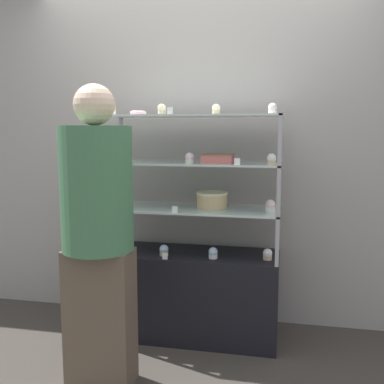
# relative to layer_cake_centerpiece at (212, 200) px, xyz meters

# --- Properties ---
(ground_plane) EXTENTS (20.00, 20.00, 0.00)m
(ground_plane) POSITION_rel_layer_cake_centerpiece_xyz_m (-0.13, -0.04, -0.98)
(ground_plane) COLOR #38332D
(back_wall) EXTENTS (8.00, 0.05, 2.60)m
(back_wall) POSITION_rel_layer_cake_centerpiece_xyz_m (-0.13, 0.33, 0.32)
(back_wall) COLOR gray
(back_wall) RESTS_ON ground_plane
(display_base) EXTENTS (1.20, 0.45, 0.61)m
(display_base) POSITION_rel_layer_cake_centerpiece_xyz_m (-0.13, -0.04, -0.68)
(display_base) COLOR black
(display_base) RESTS_ON ground_plane
(display_riser_lower) EXTENTS (1.20, 0.45, 0.32)m
(display_riser_lower) POSITION_rel_layer_cake_centerpiece_xyz_m (-0.13, -0.04, -0.08)
(display_riser_lower) COLOR #99999E
(display_riser_lower) RESTS_ON display_base
(display_riser_middle) EXTENTS (1.20, 0.45, 0.32)m
(display_riser_middle) POSITION_rel_layer_cake_centerpiece_xyz_m (-0.13, -0.04, 0.24)
(display_riser_middle) COLOR #99999E
(display_riser_middle) RESTS_ON display_riser_lower
(display_riser_upper) EXTENTS (1.20, 0.45, 0.32)m
(display_riser_upper) POSITION_rel_layer_cake_centerpiece_xyz_m (-0.13, -0.04, 0.56)
(display_riser_upper) COLOR #99999E
(display_riser_upper) RESTS_ON display_riser_middle
(layer_cake_centerpiece) EXTENTS (0.22, 0.22, 0.11)m
(layer_cake_centerpiece) POSITION_rel_layer_cake_centerpiece_xyz_m (0.00, 0.00, 0.00)
(layer_cake_centerpiece) COLOR #DBBC84
(layer_cake_centerpiece) RESTS_ON display_riser_lower
(sheet_cake_frosted) EXTENTS (0.21, 0.18, 0.06)m
(sheet_cake_frosted) POSITION_rel_layer_cake_centerpiece_xyz_m (0.05, -0.06, 0.29)
(sheet_cake_frosted) COLOR #C66660
(sheet_cake_frosted) RESTS_ON display_riser_middle
(cupcake_0) EXTENTS (0.06, 0.06, 0.07)m
(cupcake_0) POSITION_rel_layer_cake_centerpiece_xyz_m (-0.67, -0.11, -0.34)
(cupcake_0) COLOR beige
(cupcake_0) RESTS_ON display_base
(cupcake_1) EXTENTS (0.06, 0.06, 0.07)m
(cupcake_1) POSITION_rel_layer_cake_centerpiece_xyz_m (-0.30, -0.16, -0.34)
(cupcake_1) COLOR #CCB28C
(cupcake_1) RESTS_ON display_base
(cupcake_2) EXTENTS (0.06, 0.06, 0.07)m
(cupcake_2) POSITION_rel_layer_cake_centerpiece_xyz_m (0.03, -0.15, -0.34)
(cupcake_2) COLOR white
(cupcake_2) RESTS_ON display_base
(cupcake_3) EXTENTS (0.06, 0.06, 0.07)m
(cupcake_3) POSITION_rel_layer_cake_centerpiece_xyz_m (0.39, -0.11, -0.34)
(cupcake_3) COLOR #CCB28C
(cupcake_3) RESTS_ON display_base
(price_tag_0) EXTENTS (0.04, 0.00, 0.04)m
(price_tag_0) POSITION_rel_layer_cake_centerpiece_xyz_m (-0.27, -0.25, -0.35)
(price_tag_0) COLOR white
(price_tag_0) RESTS_ON display_base
(cupcake_4) EXTENTS (0.07, 0.07, 0.08)m
(cupcake_4) POSITION_rel_layer_cake_centerpiece_xyz_m (-0.68, -0.09, -0.02)
(cupcake_4) COLOR beige
(cupcake_4) RESTS_ON display_riser_lower
(cupcake_5) EXTENTS (0.07, 0.07, 0.08)m
(cupcake_5) POSITION_rel_layer_cake_centerpiece_xyz_m (0.40, -0.08, -0.02)
(cupcake_5) COLOR white
(cupcake_5) RESTS_ON display_riser_lower
(price_tag_1) EXTENTS (0.04, 0.00, 0.04)m
(price_tag_1) POSITION_rel_layer_cake_centerpiece_xyz_m (-0.20, -0.25, -0.03)
(price_tag_1) COLOR white
(price_tag_1) RESTS_ON display_riser_lower
(cupcake_6) EXTENTS (0.06, 0.06, 0.07)m
(cupcake_6) POSITION_rel_layer_cake_centerpiece_xyz_m (-0.66, -0.10, 0.29)
(cupcake_6) COLOR beige
(cupcake_6) RESTS_ON display_riser_middle
(cupcake_7) EXTENTS (0.06, 0.06, 0.07)m
(cupcake_7) POSITION_rel_layer_cake_centerpiece_xyz_m (-0.13, -0.12, 0.29)
(cupcake_7) COLOR beige
(cupcake_7) RESTS_ON display_riser_middle
(cupcake_8) EXTENTS (0.06, 0.06, 0.07)m
(cupcake_8) POSITION_rel_layer_cake_centerpiece_xyz_m (0.40, -0.12, 0.29)
(cupcake_8) COLOR #CCB28C
(cupcake_8) RESTS_ON display_riser_middle
(price_tag_2) EXTENTS (0.04, 0.00, 0.04)m
(price_tag_2) POSITION_rel_layer_cake_centerpiece_xyz_m (0.20, -0.25, 0.28)
(price_tag_2) COLOR white
(price_tag_2) RESTS_ON display_riser_middle
(cupcake_9) EXTENTS (0.05, 0.05, 0.07)m
(cupcake_9) POSITION_rel_layer_cake_centerpiece_xyz_m (-0.69, -0.08, 0.61)
(cupcake_9) COLOR white
(cupcake_9) RESTS_ON display_riser_upper
(cupcake_10) EXTENTS (0.05, 0.05, 0.07)m
(cupcake_10) POSITION_rel_layer_cake_centerpiece_xyz_m (-0.31, -0.16, 0.61)
(cupcake_10) COLOR #CCB28C
(cupcake_10) RESTS_ON display_riser_upper
(cupcake_11) EXTENTS (0.05, 0.05, 0.07)m
(cupcake_11) POSITION_rel_layer_cake_centerpiece_xyz_m (0.04, -0.07, 0.61)
(cupcake_11) COLOR #CCB28C
(cupcake_11) RESTS_ON display_riser_upper
(cupcake_12) EXTENTS (0.05, 0.05, 0.07)m
(cupcake_12) POSITION_rel_layer_cake_centerpiece_xyz_m (0.40, -0.12, 0.61)
(cupcake_12) COLOR white
(cupcake_12) RESTS_ON display_riser_upper
(price_tag_3) EXTENTS (0.04, 0.00, 0.04)m
(price_tag_3) POSITION_rel_layer_cake_centerpiece_xyz_m (-0.23, -0.25, 0.60)
(price_tag_3) COLOR white
(price_tag_3) RESTS_ON display_riser_upper
(donut_glazed) EXTENTS (0.11, 0.11, 0.03)m
(donut_glazed) POSITION_rel_layer_cake_centerpiece_xyz_m (-0.51, -0.05, 0.59)
(donut_glazed) COLOR #EFB2BC
(donut_glazed) RESTS_ON display_riser_upper
(customer_figure) EXTENTS (0.40, 0.40, 1.71)m
(customer_figure) POSITION_rel_layer_cake_centerpiece_xyz_m (-0.52, -0.74, -0.07)
(customer_figure) COLOR brown
(customer_figure) RESTS_ON ground_plane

